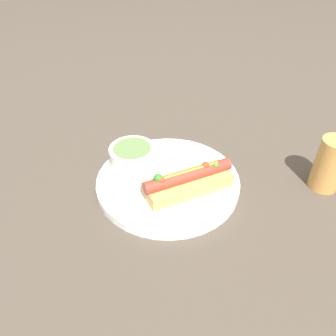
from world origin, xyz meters
The scene contains 6 objects.
ground_plane centered at (0.00, 0.00, 0.00)m, with size 4.00×4.00×0.00m, color #4C4238.
dinner_plate centered at (0.00, 0.00, 0.01)m, with size 0.30×0.30×0.02m.
hot_dog centered at (0.02, -0.05, 0.04)m, with size 0.18×0.06×0.06m.
soup_bowl centered at (-0.05, 0.07, 0.05)m, with size 0.10×0.10×0.05m.
spoon centered at (-0.07, -0.01, 0.02)m, with size 0.07×0.14×0.01m.
drinking_glass centered at (0.30, -0.14, 0.06)m, with size 0.06×0.06×0.11m.
Camera 1 is at (-0.22, -0.47, 0.46)m, focal length 35.00 mm.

